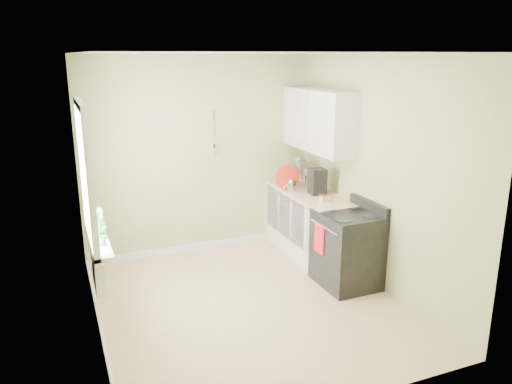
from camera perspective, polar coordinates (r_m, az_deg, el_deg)
name	(u,v)px	position (r m, az deg, el deg)	size (l,w,h in m)	color
floor	(249,305)	(5.69, -0.81, -12.83)	(3.20, 3.60, 0.02)	tan
ceiling	(248,52)	(5.01, -0.93, 15.72)	(3.20, 3.60, 0.02)	white
wall_back	(200,156)	(6.86, -6.42, 4.11)	(3.20, 0.02, 2.70)	#B6BC80
wall_left	(86,204)	(4.86, -18.83, -1.35)	(0.02, 3.60, 2.70)	#B6BC80
wall_right	(378,174)	(5.95, 13.73, 2.02)	(0.02, 3.60, 2.70)	#B6BC80
base_cabinets	(311,226)	(6.85, 6.25, -3.83)	(0.60, 1.60, 0.87)	white
countertop	(311,194)	(6.71, 6.29, -0.17)	(0.64, 1.60, 0.04)	beige
upper_cabinets	(318,120)	(6.68, 7.15, 8.13)	(0.35, 1.40, 0.80)	white
window	(85,176)	(5.10, -18.96, 1.74)	(0.06, 1.14, 1.44)	white
window_sill	(99,240)	(5.29, -17.54, -5.24)	(0.18, 1.14, 0.04)	white
radiator	(99,272)	(5.37, -17.53, -8.76)	(0.12, 0.50, 0.35)	white
wall_utensils	(214,140)	(6.85, -4.79, 5.96)	(0.02, 0.14, 0.58)	beige
stove	(347,248)	(6.07, 10.35, -6.36)	(0.65, 0.74, 1.02)	black
stand_mixer	(302,173)	(7.07, 5.27, 2.19)	(0.27, 0.35, 0.39)	#B2B2B7
kettle	(291,185)	(6.68, 4.00, 0.76)	(0.17, 0.10, 0.17)	silver
coffee_maker	(317,182)	(6.59, 7.00, 1.14)	(0.21, 0.23, 0.34)	black
red_tray	(288,177)	(6.75, 3.62, 1.69)	(0.35, 0.35, 0.02)	#B52614
jar	(322,198)	(6.28, 7.57, -0.68)	(0.08, 0.08, 0.09)	beige
plant_a	(100,230)	(5.03, -17.36, -4.16)	(0.17, 0.11, 0.31)	#306B32
plant_b	(98,222)	(5.33, -17.66, -3.31)	(0.15, 0.12, 0.28)	#306B32
plant_c	(97,220)	(5.40, -17.73, -3.08)	(0.16, 0.16, 0.28)	#306B32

